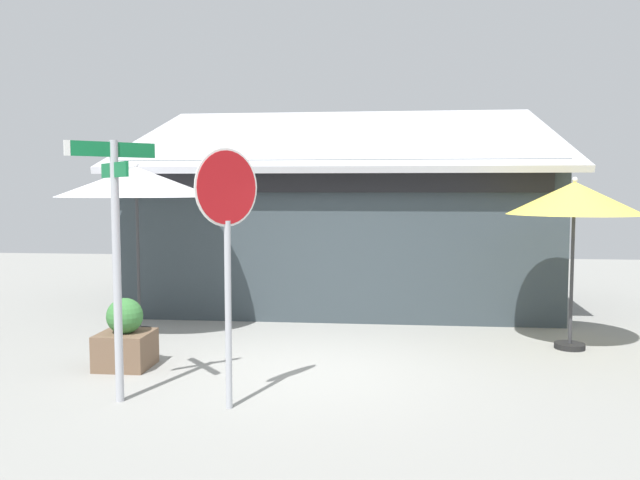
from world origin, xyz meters
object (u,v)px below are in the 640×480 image
Objects in this scene: street_sign_post at (116,242)px; patio_umbrella_ivory_left at (136,183)px; patio_umbrella_mustard_center at (574,200)px; sidewalk_planter at (125,339)px; stop_sign at (227,226)px.

street_sign_post is 3.45m from patio_umbrella_ivory_left.
street_sign_post is at bearing -152.53° from patio_umbrella_mustard_center.
street_sign_post reaches higher than sidewalk_planter.
patio_umbrella_mustard_center is at bearing -2.37° from patio_umbrella_ivory_left.
stop_sign is 5.34m from patio_umbrella_mustard_center.
street_sign_post is at bearing 175.91° from stop_sign.
stop_sign is 1.00× the size of patio_umbrella_ivory_left.
street_sign_post is 3.11× the size of sidewalk_planter.
stop_sign is 3.00× the size of sidewalk_planter.
stop_sign reaches higher than sidewalk_planter.
sidewalk_planter is (-6.14, -1.64, -1.82)m from patio_umbrella_mustard_center.
street_sign_post is 1.14× the size of patio_umbrella_mustard_center.
patio_umbrella_ivory_left is 2.88m from sidewalk_planter.
sidewalk_planter is (0.57, -1.91, -2.07)m from patio_umbrella_ivory_left.
patio_umbrella_ivory_left is at bearing 106.65° from sidewalk_planter.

